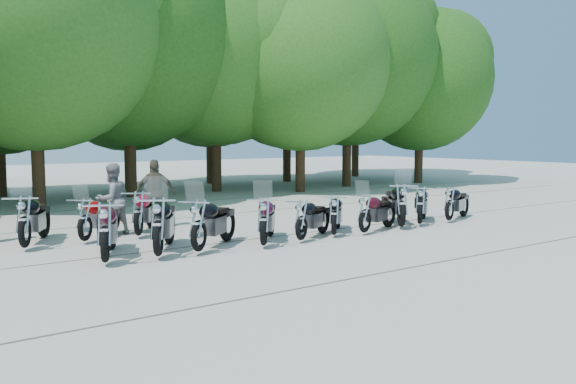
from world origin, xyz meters
TOP-DOWN VIEW (x-y plane):
  - ground at (0.00, 0.00)m, footprint 90.00×90.00m
  - tree_3 at (-3.57, 11.24)m, footprint 8.70×8.70m
  - tree_4 at (0.54, 13.09)m, footprint 9.13×9.13m
  - tree_5 at (4.61, 13.20)m, footprint 9.04×9.04m
  - tree_6 at (7.55, 10.82)m, footprint 8.00×8.00m
  - tree_7 at (11.20, 11.78)m, footprint 8.79×8.79m
  - tree_8 at (15.83, 11.20)m, footprint 7.53×7.53m
  - tree_12 at (1.80, 16.47)m, footprint 7.88×7.88m
  - tree_13 at (6.69, 17.47)m, footprint 8.31×8.31m
  - tree_14 at (10.68, 16.09)m, footprint 8.02×8.02m
  - tree_15 at (16.61, 17.02)m, footprint 9.67×9.67m
  - motorcycle_0 at (-5.04, 0.65)m, footprint 1.71×2.58m
  - motorcycle_1 at (-3.95, 0.60)m, footprint 2.02×2.57m
  - motorcycle_2 at (-3.04, 0.57)m, footprint 2.28×2.02m
  - motorcycle_3 at (-1.52, 0.36)m, footprint 2.00×2.20m
  - motorcycle_4 at (-0.40, 0.43)m, footprint 2.07×1.55m
  - motorcycle_5 at (0.71, 0.54)m, footprint 1.92×1.94m
  - motorcycle_6 at (1.59, 0.36)m, footprint 2.18×1.34m
  - motorcycle_7 at (3.01, 0.44)m, footprint 2.08×2.43m
  - motorcycle_8 at (3.87, 0.53)m, footprint 2.18×1.91m
  - motorcycle_9 at (5.11, 0.51)m, footprint 2.18×1.38m
  - motorcycle_10 at (-5.92, 3.21)m, footprint 1.77×2.50m
  - motorcycle_11 at (-4.56, 3.33)m, footprint 1.96×1.99m
  - motorcycle_12 at (-3.25, 3.30)m, footprint 1.90×2.33m
  - rider_1 at (-3.61, 4.10)m, footprint 1.04×0.90m
  - rider_2 at (-2.15, 4.72)m, footprint 1.19×0.85m

SIDE VIEW (x-z plane):
  - ground at x=0.00m, z-range 0.00..0.00m
  - motorcycle_4 at x=-0.40m, z-range 0.00..1.15m
  - motorcycle_5 at x=0.71m, z-range 0.00..1.18m
  - motorcycle_6 at x=1.59m, z-range 0.00..1.18m
  - motorcycle_9 at x=5.11m, z-range 0.00..1.19m
  - motorcycle_11 at x=-4.56m, z-range 0.00..1.21m
  - motorcycle_8 at x=3.87m, z-range 0.00..1.26m
  - motorcycle_3 at x=-1.52m, z-range 0.00..1.29m
  - motorcycle_12 at x=-3.25m, z-range 0.00..1.32m
  - motorcycle_2 at x=-3.04m, z-range 0.00..1.33m
  - motorcycle_10 at x=-5.92m, z-range 0.00..1.38m
  - motorcycle_7 at x=3.01m, z-range 0.00..1.40m
  - motorcycle_0 at x=-5.04m, z-range 0.00..1.41m
  - motorcycle_1 at x=-3.95m, z-range 0.00..1.44m
  - rider_1 at x=-3.61m, z-range 0.00..1.83m
  - rider_2 at x=-2.15m, z-range 0.00..1.87m
  - tree_8 at x=15.83m, z-range 0.85..10.10m
  - tree_12 at x=1.80m, z-range 0.89..10.56m
  - tree_6 at x=7.55m, z-range 0.90..10.72m
  - tree_14 at x=10.68m, z-range 0.91..10.75m
  - tree_13 at x=6.69m, z-range 0.94..11.14m
  - tree_3 at x=-3.57m, z-range 0.98..11.66m
  - tree_7 at x=11.20m, z-range 0.99..11.79m
  - tree_5 at x=4.61m, z-range 1.02..12.12m
  - tree_4 at x=0.54m, z-range 1.03..12.24m
  - tree_15 at x=16.61m, z-range 1.09..12.96m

